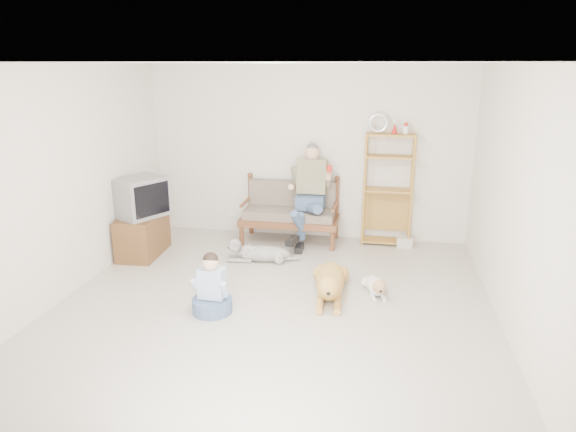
% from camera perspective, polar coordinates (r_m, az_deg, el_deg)
% --- Properties ---
extents(floor, '(5.50, 5.50, 0.00)m').
position_cam_1_polar(floor, '(5.93, -1.87, -10.44)').
color(floor, beige).
rests_on(floor, ground).
extents(ceiling, '(5.50, 5.50, 0.00)m').
position_cam_1_polar(ceiling, '(5.29, -2.15, 16.64)').
color(ceiling, white).
rests_on(ceiling, ground).
extents(wall_back, '(5.00, 0.00, 5.00)m').
position_cam_1_polar(wall_back, '(8.11, 2.17, 7.01)').
color(wall_back, beige).
rests_on(wall_back, ground).
extents(wall_front, '(5.00, 0.00, 5.00)m').
position_cam_1_polar(wall_front, '(2.98, -13.49, -10.63)').
color(wall_front, beige).
rests_on(wall_front, ground).
extents(wall_left, '(0.00, 5.50, 5.50)m').
position_cam_1_polar(wall_left, '(6.46, -24.27, 3.08)').
color(wall_left, beige).
rests_on(wall_left, ground).
extents(wall_right, '(0.00, 5.50, 5.50)m').
position_cam_1_polar(wall_right, '(5.51, 24.35, 0.95)').
color(wall_right, beige).
rests_on(wall_right, ground).
extents(loveseat, '(1.50, 0.70, 0.95)m').
position_cam_1_polar(loveseat, '(8.03, 0.27, 0.60)').
color(loveseat, brown).
rests_on(loveseat, ground).
extents(man, '(0.59, 0.84, 1.36)m').
position_cam_1_polar(man, '(7.74, 2.21, 1.70)').
color(man, '#4B628A').
rests_on(man, loveseat).
extents(etagere, '(0.76, 0.33, 2.00)m').
position_cam_1_polar(etagere, '(7.92, 11.02, 3.01)').
color(etagere, '#B48838').
rests_on(etagere, ground).
extents(book_stack, '(0.25, 0.19, 0.15)m').
position_cam_1_polar(book_stack, '(8.06, 12.87, -2.83)').
color(book_stack, white).
rests_on(book_stack, ground).
extents(tv_stand, '(0.54, 0.92, 0.60)m').
position_cam_1_polar(tv_stand, '(7.77, -15.87, -2.02)').
color(tv_stand, brown).
rests_on(tv_stand, ground).
extents(crt_tv, '(0.79, 0.84, 0.56)m').
position_cam_1_polar(crt_tv, '(7.58, -16.07, 2.06)').
color(crt_tv, slate).
rests_on(crt_tv, tv_stand).
extents(wall_outlet, '(0.12, 0.02, 0.08)m').
position_cam_1_polar(wall_outlet, '(8.59, -6.20, 0.28)').
color(wall_outlet, white).
rests_on(wall_outlet, ground).
extents(golden_retriever, '(0.40, 1.39, 0.42)m').
position_cam_1_polar(golden_retriever, '(6.24, 4.69, -7.34)').
color(golden_retriever, gold).
rests_on(golden_retriever, ground).
extents(shaggy_dog, '(1.08, 0.35, 0.32)m').
position_cam_1_polar(shaggy_dog, '(7.29, -3.48, -4.05)').
color(shaggy_dog, white).
rests_on(shaggy_dog, ground).
extents(terrier, '(0.30, 0.68, 0.26)m').
position_cam_1_polar(terrier, '(6.36, 9.74, -7.68)').
color(terrier, white).
rests_on(terrier, ground).
extents(child, '(0.45, 0.45, 0.71)m').
position_cam_1_polar(child, '(5.85, -8.46, -8.23)').
color(child, '#4B628A').
rests_on(child, ground).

